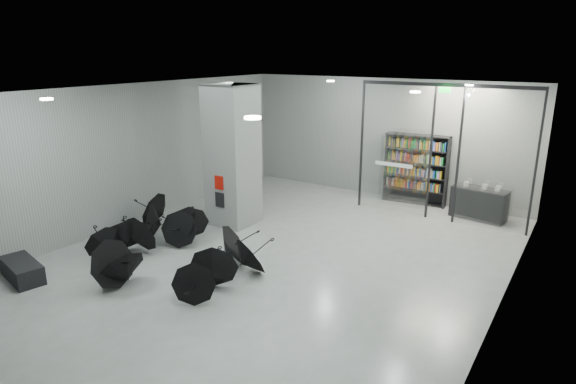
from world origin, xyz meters
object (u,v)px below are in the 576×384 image
Objects in this scene: bookshelf at (416,169)px; umbrella_cluster at (168,247)px; bench at (22,270)px; column at (232,156)px; shop_counter at (479,204)px.

bookshelf is 8.48m from umbrella_cluster.
bookshelf reaches higher than bench.
shop_counter is at bearing 35.30° from column.
column reaches higher than umbrella_cluster.
column reaches higher than shop_counter.
bench is 0.84× the size of shop_counter.
column is 3.05× the size of bench.
bench is at bearing -122.96° from bookshelf.
umbrella_cluster is (1.94, 2.50, 0.11)m from bench.
bench is 3.17m from umbrella_cluster.
bookshelf is (3.80, 4.75, -0.86)m from column.
bookshelf is (5.41, 10.20, 0.93)m from bench.
column is 1.76× the size of bookshelf.
bench is (-1.61, -5.45, -1.79)m from column.
bench is 0.58× the size of bookshelf.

